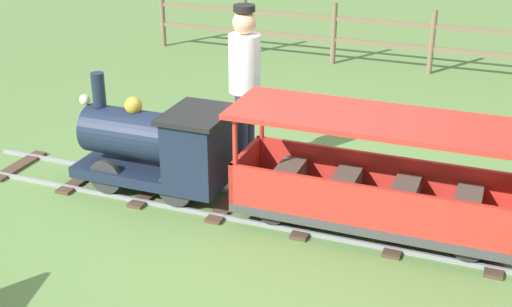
% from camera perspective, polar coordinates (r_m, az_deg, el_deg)
% --- Properties ---
extents(ground_plane, '(60.00, 60.00, 0.00)m').
position_cam_1_polar(ground_plane, '(5.94, 2.37, -5.23)').
color(ground_plane, '#608442').
extents(track, '(0.71, 6.05, 0.04)m').
position_cam_1_polar(track, '(5.98, 1.01, -4.84)').
color(track, gray).
rests_on(track, ground_plane).
extents(locomotive, '(0.67, 1.45, 1.05)m').
position_cam_1_polar(locomotive, '(6.17, -8.06, 0.70)').
color(locomotive, '#192338').
rests_on(locomotive, ground_plane).
extents(passenger_car, '(0.77, 2.35, 0.97)m').
position_cam_1_polar(passenger_car, '(5.58, 9.75, -2.71)').
color(passenger_car, '#3F3F3F').
rests_on(passenger_car, ground_plane).
extents(conductor_person, '(0.30, 0.30, 1.62)m').
position_cam_1_polar(conductor_person, '(6.47, -0.95, 6.48)').
color(conductor_person, '#282D47').
rests_on(conductor_person, ground_plane).
extents(fence_section, '(0.08, 7.13, 0.90)m').
position_cam_1_polar(fence_section, '(10.08, 10.41, 9.62)').
color(fence_section, '#756047').
rests_on(fence_section, ground_plane).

